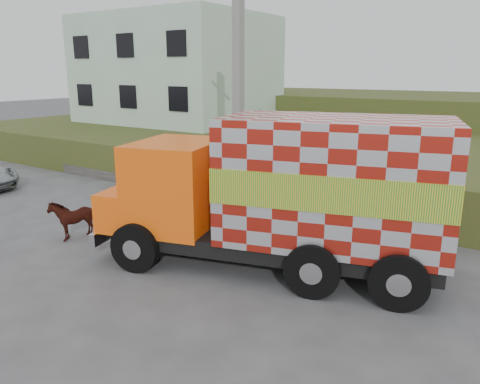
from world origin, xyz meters
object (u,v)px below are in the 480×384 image
Objects in this scene: cow at (75,218)px; pedestrian at (260,131)px; utility_pole at (238,82)px; cargo_truck at (286,193)px.

pedestrian is (1.63, 7.06, 1.75)m from cow.
utility_pole is 0.97× the size of cargo_truck.
cargo_truck is 7.11m from pedestrian.
pedestrian is at bearing 110.60° from cargo_truck.
utility_pole is 6.45m from cargo_truck.
cow is at bearing 83.01° from pedestrian.
cow is (-5.80, -1.33, -1.27)m from cargo_truck.
cargo_truck is (4.20, -4.34, -2.27)m from utility_pole.
cargo_truck is 6.43× the size of cow.
pedestrian is at bearing 91.20° from cow.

